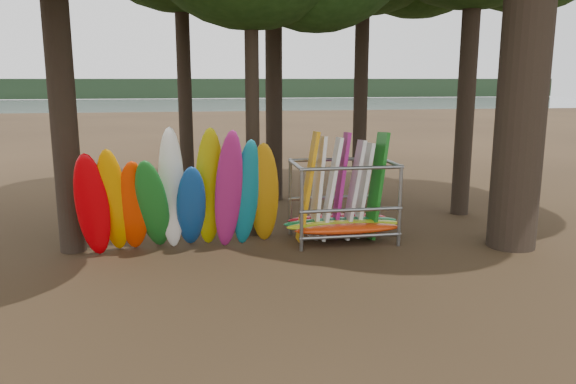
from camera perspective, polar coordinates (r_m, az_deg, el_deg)
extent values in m
plane|color=#47331E|center=(12.22, 2.37, -7.79)|extent=(120.00, 120.00, 0.00)
plane|color=gray|center=(71.43, -7.95, 8.11)|extent=(160.00, 160.00, 0.00)
cube|color=black|center=(121.31, -8.84, 10.36)|extent=(160.00, 4.00, 4.00)
cylinder|color=black|center=(13.90, -22.61, 16.91)|extent=(0.60, 0.60, 11.10)
cylinder|color=black|center=(17.75, -10.69, 16.34)|extent=(0.43, 0.43, 11.19)
cylinder|color=black|center=(18.83, -1.49, 18.43)|extent=(0.55, 0.55, 12.63)
cylinder|color=black|center=(18.79, 7.56, 16.28)|extent=(0.46, 0.46, 11.27)
cylinder|color=black|center=(14.31, -3.72, 14.85)|extent=(0.35, 0.35, 9.76)
cylinder|color=black|center=(17.46, 18.08, 16.06)|extent=(0.52, 0.52, 11.19)
ellipsoid|color=#DB0108|center=(13.14, -19.25, -1.40)|extent=(0.76, 1.25, 2.61)
ellipsoid|color=#F59902|center=(13.21, -17.32, -1.00)|extent=(0.67, 1.64, 2.73)
ellipsoid|color=#FE3804|center=(13.27, -15.40, -1.49)|extent=(0.85, 1.56, 2.42)
ellipsoid|color=#1C7526|center=(13.18, -13.57, -1.38)|extent=(0.88, 1.95, 2.52)
ellipsoid|color=white|center=(13.20, -11.74, 0.18)|extent=(0.65, 1.26, 3.09)
ellipsoid|color=#13489A|center=(13.25, -9.81, -1.57)|extent=(0.78, 1.78, 2.33)
ellipsoid|color=#B6AF0C|center=(13.15, -8.00, 0.26)|extent=(0.74, 1.60, 3.10)
ellipsoid|color=#A11F6C|center=(12.93, -6.06, 0.03)|extent=(0.79, 1.58, 3.06)
ellipsoid|color=#117487|center=(13.18, -4.24, -0.25)|extent=(0.75, 1.47, 2.82)
ellipsoid|color=#C4830F|center=(13.36, -2.46, -0.26)|extent=(0.89, 1.66, 2.76)
ellipsoid|color=red|center=(13.81, 6.12, -3.75)|extent=(2.67, 0.55, 0.24)
ellipsoid|color=#C0CB1B|center=(14.15, 5.72, -3.37)|extent=(2.95, 0.55, 0.24)
ellipsoid|color=#1A773B|center=(14.44, 5.39, -3.06)|extent=(2.99, 0.55, 0.24)
ellipsoid|color=red|center=(14.77, 5.04, -2.73)|extent=(2.65, 0.55, 0.24)
cube|color=orange|center=(13.98, 2.02, 0.53)|extent=(0.59, 0.77, 2.77)
cube|color=white|center=(14.23, 3.02, 0.40)|extent=(0.41, 0.80, 2.63)
cube|color=white|center=(14.11, 4.37, 0.30)|extent=(0.60, 0.75, 2.62)
cube|color=#A01A77|center=(14.35, 5.34, 0.66)|extent=(0.51, 0.76, 2.72)
cube|color=silver|center=(14.27, 6.67, 0.22)|extent=(0.56, 0.76, 2.55)
cube|color=white|center=(14.49, 7.64, 0.17)|extent=(0.54, 0.74, 2.45)
cube|color=#19701C|center=(14.40, 8.96, 0.62)|extent=(0.54, 0.83, 2.73)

